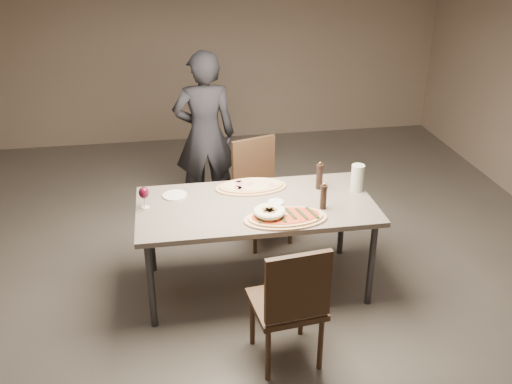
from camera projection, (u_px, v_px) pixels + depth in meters
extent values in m
plane|color=#544F48|center=(256.00, 285.00, 4.65)|extent=(7.00, 7.00, 0.00)
plane|color=gray|center=(210.00, 32.00, 7.14)|extent=(6.00, 0.00, 6.00)
cube|color=slate|center=(256.00, 206.00, 4.33)|extent=(1.80, 0.90, 0.04)
cylinder|color=#333335|center=(151.00, 285.00, 4.05)|extent=(0.05, 0.05, 0.71)
cylinder|color=#333335|center=(371.00, 264.00, 4.29)|extent=(0.05, 0.05, 0.71)
cylinder|color=#333335|center=(151.00, 234.00, 4.70)|extent=(0.05, 0.05, 0.71)
cylinder|color=#333335|center=(342.00, 218.00, 4.95)|extent=(0.05, 0.05, 0.71)
ellipsoid|color=white|center=(284.00, 214.00, 4.10)|extent=(0.05, 0.05, 0.01)
ellipsoid|color=white|center=(266.00, 214.00, 4.09)|extent=(0.05, 0.05, 0.01)
ellipsoid|color=white|center=(274.00, 218.00, 4.04)|extent=(0.05, 0.05, 0.01)
cube|color=#212E13|center=(259.00, 217.00, 4.06)|extent=(0.03, 0.18, 0.01)
cube|color=#212E13|center=(270.00, 216.00, 4.07)|extent=(0.07, 0.17, 0.01)
cube|color=#212E13|center=(281.00, 216.00, 4.07)|extent=(0.06, 0.18, 0.01)
cube|color=#212E13|center=(291.00, 213.00, 4.11)|extent=(0.06, 0.18, 0.01)
cube|color=#212E13|center=(302.00, 214.00, 4.10)|extent=(0.06, 0.18, 0.01)
cube|color=#212E13|center=(312.00, 212.00, 4.12)|extent=(0.07, 0.17, 0.01)
cylinder|color=tan|center=(238.00, 188.00, 4.50)|extent=(0.07, 0.07, 0.00)
cylinder|color=tan|center=(238.00, 181.00, 4.62)|extent=(0.07, 0.07, 0.00)
cylinder|color=tan|center=(240.00, 182.00, 4.59)|extent=(0.07, 0.07, 0.00)
cylinder|color=tan|center=(242.00, 189.00, 4.48)|extent=(0.07, 0.07, 0.00)
cylinder|color=tan|center=(239.00, 186.00, 4.53)|extent=(0.07, 0.07, 0.00)
cylinder|color=tan|center=(272.00, 185.00, 4.55)|extent=(0.07, 0.07, 0.00)
cylinder|color=tan|center=(250.00, 184.00, 4.56)|extent=(0.07, 0.07, 0.00)
cylinder|color=beige|center=(269.00, 215.00, 4.09)|extent=(0.20, 0.20, 0.08)
torus|color=beige|center=(269.00, 211.00, 4.08)|extent=(0.23, 0.23, 0.03)
cube|color=#A37242|center=(273.00, 212.00, 4.08)|extent=(0.08, 0.07, 0.04)
cube|color=#A37242|center=(270.00, 211.00, 4.10)|extent=(0.08, 0.08, 0.04)
cube|color=#A37242|center=(266.00, 212.00, 4.09)|extent=(0.07, 0.08, 0.04)
cube|color=#A37242|center=(267.00, 214.00, 4.06)|extent=(0.07, 0.06, 0.04)
cube|color=#A37242|center=(271.00, 214.00, 4.06)|extent=(0.06, 0.07, 0.04)
cylinder|color=white|center=(276.00, 202.00, 4.33)|extent=(0.12, 0.12, 0.01)
cylinder|color=#A29A3B|center=(276.00, 202.00, 4.33)|extent=(0.08, 0.08, 0.00)
cylinder|color=black|center=(323.00, 198.00, 4.22)|extent=(0.05, 0.05, 0.17)
cylinder|color=black|center=(324.00, 187.00, 4.18)|extent=(0.05, 0.05, 0.02)
sphere|color=gold|center=(324.00, 184.00, 4.17)|extent=(0.02, 0.02, 0.02)
cylinder|color=black|center=(319.00, 178.00, 4.53)|extent=(0.05, 0.05, 0.19)
cylinder|color=black|center=(320.00, 166.00, 4.48)|extent=(0.06, 0.06, 0.02)
sphere|color=gold|center=(320.00, 163.00, 4.47)|extent=(0.02, 0.02, 0.02)
cylinder|color=silver|center=(357.00, 178.00, 4.49)|extent=(0.10, 0.10, 0.22)
cylinder|color=silver|center=(145.00, 207.00, 4.27)|extent=(0.06, 0.06, 0.01)
cylinder|color=silver|center=(145.00, 202.00, 4.25)|extent=(0.01, 0.01, 0.08)
ellipsoid|color=#4B0A1E|center=(144.00, 193.00, 4.22)|extent=(0.08, 0.08, 0.09)
cylinder|color=white|center=(175.00, 195.00, 4.44)|extent=(0.19, 0.19, 0.01)
cube|color=#3C2819|center=(286.00, 304.00, 3.73)|extent=(0.49, 0.49, 0.04)
cylinder|color=#3C2819|center=(268.00, 354.00, 3.63)|extent=(0.04, 0.04, 0.41)
cylinder|color=#3C2819|center=(321.00, 344.00, 3.72)|extent=(0.04, 0.04, 0.41)
cylinder|color=#3C2819|center=(252.00, 320.00, 3.94)|extent=(0.04, 0.04, 0.41)
cylinder|color=#3C2819|center=(301.00, 311.00, 4.03)|extent=(0.04, 0.04, 0.41)
cube|color=#3C2819|center=(298.00, 287.00, 3.44)|extent=(0.42, 0.09, 0.46)
cube|color=#3C2819|center=(264.00, 198.00, 5.13)|extent=(0.56, 0.56, 0.04)
cylinder|color=#3C2819|center=(271.00, 207.00, 5.45)|extent=(0.04, 0.04, 0.41)
cylinder|color=#3C2819|center=(237.00, 215.00, 5.30)|extent=(0.04, 0.04, 0.41)
cylinder|color=#3C2819|center=(290.00, 224.00, 5.16)|extent=(0.04, 0.04, 0.41)
cylinder|color=#3C2819|center=(255.00, 233.00, 5.01)|extent=(0.04, 0.04, 0.41)
cube|color=#3C2819|center=(254.00, 162.00, 5.18)|extent=(0.41, 0.17, 0.46)
imported|color=black|center=(205.00, 135.00, 5.47)|extent=(0.60, 0.40, 1.64)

